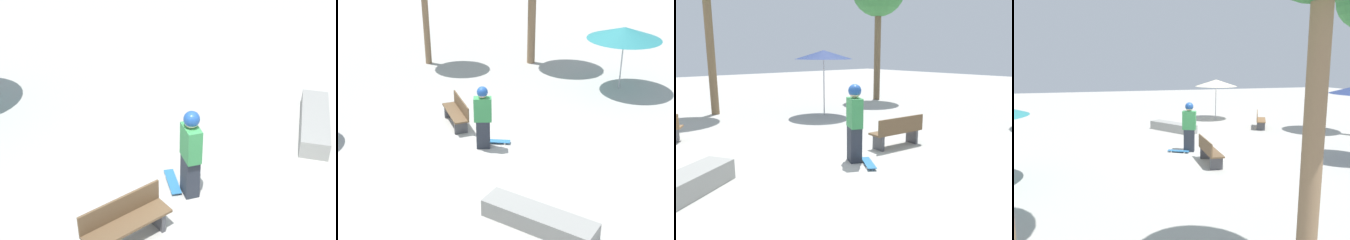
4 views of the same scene
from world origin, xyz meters
TOP-DOWN VIEW (x-y plane):
  - ground_plane at (0.00, 0.00)m, footprint 60.00×60.00m
  - skater_main at (0.10, 0.56)m, footprint 0.46×0.56m
  - skateboard at (0.05, 0.99)m, footprint 0.59×0.79m
  - concrete_ledge at (3.96, 0.16)m, footprint 2.52×1.89m
  - bench_near at (-1.61, 0.42)m, footprint 1.64×0.59m
  - bench_far at (3.48, -4.32)m, footprint 1.61×1.17m
  - shade_umbrella_cream at (6.67, -3.17)m, footprint 2.45×2.45m

SIDE VIEW (x-z plane):
  - ground_plane at x=0.00m, z-range 0.00..0.00m
  - skateboard at x=0.05m, z-range 0.02..0.09m
  - concrete_ledge at x=3.96m, z-range 0.00..0.41m
  - bench_near at x=-1.61m, z-range 0.00..0.85m
  - bench_far at x=3.48m, z-range 0.00..0.85m
  - skater_main at x=0.10m, z-range 0.07..1.92m
  - shade_umbrella_cream at x=6.67m, z-range 0.98..3.34m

